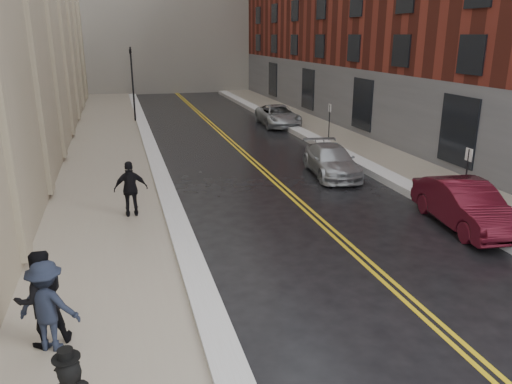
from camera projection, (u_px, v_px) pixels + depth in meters
sidewalk_left at (106, 174)px, 22.12m from camera, size 4.00×64.00×0.15m
sidewalk_right at (379, 155)px, 25.57m from camera, size 3.00×64.00×0.15m
lane_stripe_a at (255, 165)px, 23.90m from camera, size 0.12×64.00×0.01m
lane_stripe_b at (260, 165)px, 23.96m from camera, size 0.12×64.00×0.01m
snow_ridge_left at (158, 169)px, 22.69m from camera, size 0.70×60.80×0.26m
snow_ridge_right at (347, 156)px, 25.07m from camera, size 0.85×60.80×0.30m
traffic_signal at (132, 79)px, 34.56m from camera, size 0.18×0.15×5.20m
parking_sign_near at (467, 172)px, 17.55m from camera, size 0.06×0.35×2.23m
parking_sign_far at (329, 119)px, 28.57m from camera, size 0.06×0.35×2.23m
car_maroon at (465, 205)px, 16.09m from camera, size 2.09×4.68×1.49m
car_silver_near at (331, 161)px, 22.13m from camera, size 2.38×4.68×1.30m
car_silver_far at (278, 116)px, 34.11m from camera, size 2.55×5.12×1.39m
pedestrian_a at (41, 299)px, 9.60m from camera, size 1.14×1.00×1.98m
pedestrian_b at (47, 306)px, 9.48m from camera, size 1.36×1.06×1.84m
pedestrian_c at (131, 189)px, 16.59m from camera, size 1.11×0.47×1.88m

